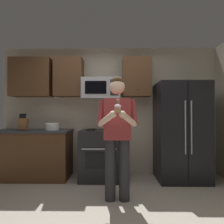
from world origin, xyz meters
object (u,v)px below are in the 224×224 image
Objects in this scene: oven_range at (101,154)px; microwave at (101,89)px; bowl_large_white at (52,126)px; knife_block at (23,124)px; refrigerator at (181,131)px; person at (117,130)px; cupcake at (118,108)px.

microwave is (0.00, 0.12, 1.26)m from oven_range.
bowl_large_white is (-0.93, -0.11, -0.73)m from microwave.
bowl_large_white is (0.54, 0.04, -0.05)m from knife_block.
refrigerator is at bearing -1.50° from oven_range.
refrigerator reaches higher than bowl_large_white.
refrigerator reaches higher than oven_range.
refrigerator is 1.02× the size of person.
microwave is 2.31× the size of knife_block.
knife_block is 2.17m from cupcake.
refrigerator is 5.63× the size of knife_block.
cupcake reaches higher than oven_range.
microwave is 4.26× the size of cupcake.
knife_block is (-1.47, -0.15, -0.68)m from microwave.
oven_range is at bearing 103.52° from cupcake.
bowl_large_white is at bearing 4.24° from knife_block.
bowl_large_white is at bearing 178.84° from refrigerator.
microwave reaches higher than cupcake.
cupcake reaches higher than knife_block.
oven_range is at bearing -0.62° from bowl_large_white.
knife_block is 0.54m from bowl_large_white.
refrigerator is at bearing -0.18° from knife_block.
microwave is 0.42× the size of person.
knife_block is 1.84× the size of cupcake.
refrigerator is (1.50, -0.16, -0.82)m from microwave.
refrigerator reaches higher than cupcake.
oven_range is at bearing 1.16° from knife_block.
person is at bearing 90.00° from cupcake.
knife_block is at bearing -175.76° from bowl_large_white.
cupcake is (1.77, -1.22, 0.26)m from knife_block.
bowl_large_white is 0.16× the size of person.
cupcake is at bearing -34.51° from knife_block.
knife_block is (-1.47, -0.03, 0.58)m from oven_range.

